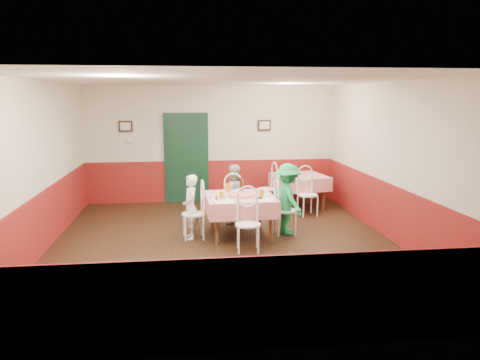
{
  "coord_description": "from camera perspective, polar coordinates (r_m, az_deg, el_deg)",
  "views": [
    {
      "loc": [
        -0.68,
        -7.79,
        2.53
      ],
      "look_at": [
        0.33,
        0.45,
        1.05
      ],
      "focal_mm": 35.0,
      "sensor_mm": 36.0,
      "label": 1
    }
  ],
  "objects": [
    {
      "name": "thermostat",
      "position": [
        11.36,
        -13.2,
        4.64
      ],
      "size": [
        0.1,
        0.03,
        0.1
      ],
      "primitive_type": "cube",
      "color": "white",
      "rests_on": "back_wall"
    },
    {
      "name": "pizza",
      "position": [
        8.47,
        0.2,
        -1.86
      ],
      "size": [
        0.49,
        0.49,
        0.03
      ],
      "primitive_type": "cylinder",
      "rotation": [
        0.0,
        0.0,
        0.03
      ],
      "color": "#B74723",
      "rests_on": "main_table"
    },
    {
      "name": "second_table",
      "position": [
        10.88,
        7.22,
        -1.4
      ],
      "size": [
        1.28,
        1.28,
        0.77
      ],
      "primitive_type": "cube",
      "rotation": [
        0.0,
        0.0,
        0.16
      ],
      "color": "red",
      "rests_on": "ground"
    },
    {
      "name": "back_wall",
      "position": [
        11.37,
        -3.56,
        4.38
      ],
      "size": [
        6.0,
        0.1,
        2.8
      ],
      "primitive_type": "cube",
      "color": "beige",
      "rests_on": "ground"
    },
    {
      "name": "main_table",
      "position": [
        8.58,
        0.0,
        -4.44
      ],
      "size": [
        1.26,
        1.26,
        0.77
      ],
      "primitive_type": "cube",
      "rotation": [
        0.0,
        0.0,
        0.03
      ],
      "color": "red",
      "rests_on": "ground"
    },
    {
      "name": "plate_right",
      "position": [
        8.55,
        2.8,
        -1.81
      ],
      "size": [
        0.26,
        0.26,
        0.01
      ],
      "primitive_type": "cylinder",
      "rotation": [
        0.0,
        0.0,
        0.03
      ],
      "color": "white",
      "rests_on": "main_table"
    },
    {
      "name": "diner_left",
      "position": [
        8.44,
        -6.05,
        -3.3
      ],
      "size": [
        0.32,
        0.45,
        1.16
      ],
      "primitive_type": "imported",
      "rotation": [
        0.0,
        0.0,
        -1.48
      ],
      "color": "gray",
      "rests_on": "ground"
    },
    {
      "name": "menu_left",
      "position": [
        8.05,
        -2.04,
        -2.6
      ],
      "size": [
        0.36,
        0.45,
        0.0
      ],
      "primitive_type": "cube",
      "rotation": [
        0.0,
        0.0,
        0.17
      ],
      "color": "white",
      "rests_on": "main_table"
    },
    {
      "name": "shaker_a",
      "position": [
        8.02,
        -2.4,
        -2.32
      ],
      "size": [
        0.04,
        0.04,
        0.09
      ],
      "primitive_type": "cylinder",
      "rotation": [
        0.0,
        0.0,
        0.03
      ],
      "color": "silver",
      "rests_on": "main_table"
    },
    {
      "name": "picture_right",
      "position": [
        11.44,
        2.99,
        6.68
      ],
      "size": [
        0.32,
        0.03,
        0.26
      ],
      "primitive_type": "cube",
      "color": "black",
      "rests_on": "back_wall"
    },
    {
      "name": "front_wall",
      "position": [
        4.49,
        1.91,
        -4.49
      ],
      "size": [
        6.0,
        0.1,
        2.8
      ],
      "primitive_type": "cube",
      "color": "beige",
      "rests_on": "ground"
    },
    {
      "name": "chair_near",
      "position": [
        7.75,
        0.99,
        -5.46
      ],
      "size": [
        0.45,
        0.45,
        0.9
      ],
      "primitive_type": null,
      "rotation": [
        0.0,
        0.0,
        -0.08
      ],
      "color": "white",
      "rests_on": "ground"
    },
    {
      "name": "wainscot_right",
      "position": [
        8.85,
        17.71,
        -3.65
      ],
      "size": [
        0.03,
        7.0,
        1.0
      ],
      "primitive_type": "cube",
      "color": "maroon",
      "rests_on": "ground"
    },
    {
      "name": "left_wall",
      "position": [
        8.21,
        -23.37,
        1.36
      ],
      "size": [
        0.1,
        7.0,
        2.8
      ],
      "primitive_type": "cube",
      "color": "beige",
      "rests_on": "ground"
    },
    {
      "name": "plate_far",
      "position": [
        8.87,
        -0.31,
        -1.35
      ],
      "size": [
        0.26,
        0.26,
        0.01
      ],
      "primitive_type": "cylinder",
      "rotation": [
        0.0,
        0.0,
        0.03
      ],
      "color": "white",
      "rests_on": "main_table"
    },
    {
      "name": "chair_second_b",
      "position": [
        10.16,
        8.26,
        -1.82
      ],
      "size": [
        0.48,
        0.48,
        0.9
      ],
      "primitive_type": null,
      "rotation": [
        0.0,
        0.0,
        0.16
      ],
      "color": "white",
      "rests_on": "ground"
    },
    {
      "name": "chair_second_a",
      "position": [
        10.71,
        3.34,
        -1.11
      ],
      "size": [
        0.48,
        0.48,
        0.9
      ],
      "primitive_type": null,
      "rotation": [
        0.0,
        0.0,
        -1.42
      ],
      "color": "white",
      "rests_on": "ground"
    },
    {
      "name": "diner_right",
      "position": [
        8.7,
        5.87,
        -2.35
      ],
      "size": [
        0.72,
        0.96,
        1.33
      ],
      "primitive_type": "imported",
      "rotation": [
        0.0,
        0.0,
        1.86
      ],
      "color": "gray",
      "rests_on": "ground"
    },
    {
      "name": "ceiling",
      "position": [
        7.83,
        -2.08,
        12.07
      ],
      "size": [
        7.0,
        7.0,
        0.0
      ],
      "primitive_type": "plane",
      "color": "white",
      "rests_on": "back_wall"
    },
    {
      "name": "wallet",
      "position": [
        8.25,
        2.31,
        -2.22
      ],
      "size": [
        0.11,
        0.09,
        0.02
      ],
      "primitive_type": "cube",
      "rotation": [
        0.0,
        0.0,
        0.03
      ],
      "color": "black",
      "rests_on": "main_table"
    },
    {
      "name": "glass_a",
      "position": [
        8.17,
        -2.3,
        -1.93
      ],
      "size": [
        0.08,
        0.08,
        0.13
      ],
      "primitive_type": "cylinder",
      "rotation": [
        0.0,
        0.0,
        0.03
      ],
      "color": "#BF7219",
      "rests_on": "main_table"
    },
    {
      "name": "menu_right",
      "position": [
        8.21,
        3.14,
        -2.36
      ],
      "size": [
        0.37,
        0.45,
        0.0
      ],
      "primitive_type": "cube",
      "rotation": [
        0.0,
        0.0,
        -0.17
      ],
      "color": "white",
      "rests_on": "main_table"
    },
    {
      "name": "diner_far",
      "position": [
        9.4,
        -0.86,
        -1.74
      ],
      "size": [
        0.65,
        0.54,
        1.2
      ],
      "primitive_type": "imported",
      "rotation": [
        0.0,
        0.0,
        3.29
      ],
      "color": "gray",
      "rests_on": "ground"
    },
    {
      "name": "wainscot_back",
      "position": [
        11.48,
        -3.51,
        -0.1
      ],
      "size": [
        6.0,
        0.03,
        1.0
      ],
      "primitive_type": "cube",
      "color": "maroon",
      "rests_on": "ground"
    },
    {
      "name": "chair_right",
      "position": [
        8.73,
        5.53,
        -3.73
      ],
      "size": [
        0.43,
        0.43,
        0.9
      ],
      "primitive_type": null,
      "rotation": [
        0.0,
        0.0,
        1.59
      ],
      "color": "white",
      "rests_on": "ground"
    },
    {
      "name": "shaker_b",
      "position": [
        7.99,
        -1.88,
        -2.37
      ],
      "size": [
        0.04,
        0.04,
        0.09
      ],
      "primitive_type": "cylinder",
      "rotation": [
        0.0,
        0.0,
        0.03
      ],
      "color": "silver",
      "rests_on": "main_table"
    },
    {
      "name": "chair_left",
      "position": [
        8.48,
        -5.7,
        -4.15
      ],
      "size": [
        0.45,
        0.45,
        0.9
      ],
      "primitive_type": null,
      "rotation": [
        0.0,
        0.0,
        -1.5
      ],
      "color": "white",
      "rests_on": "ground"
    },
    {
      "name": "wainscot_front",
      "position": [
        4.81,
        1.82,
        -14.87
      ],
      "size": [
        6.0,
        0.03,
        1.0
      ],
      "primitive_type": "cube",
      "color": "maroon",
      "rests_on": "ground"
    },
    {
      "name": "glass_b",
      "position": [
        8.34,
        2.63,
        -1.65
      ],
      "size": [
        0.08,
        0.08,
        0.14
      ],
      "primitive_type": "cylinder",
      "rotation": [
        0.0,
        0.0,
        0.03
      ],
      "color": "#BF7219",
      "rests_on": "main_table"
    },
    {
      "name": "glass_c",
      "position": [
        8.84,
        -1.46,
        -0.94
      ],
      "size": [
        0.09,
        0.09,
        0.16
      ],
      "primitive_type": "cylinder",
      "rotation": [
        0.0,
        0.0,
        0.03
      ],
      "color": "#BF7219",
      "rests_on": "main_table"
    },
    {
      "name": "wainscot_left",
      "position": [
        8.38,
        -22.84,
        -4.73
      ],
      "size": [
        0.03,
        7.0,
        1.0
      ],
      "primitive_type": "cube",
      "color": "maroon",
      "rests_on": "ground"
    },
    {
      "name": "shaker_c",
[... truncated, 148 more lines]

